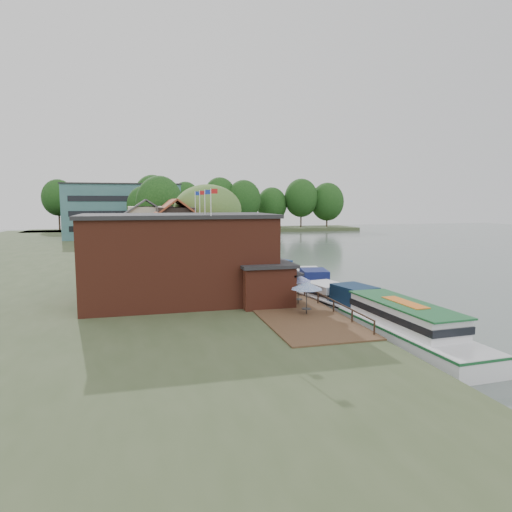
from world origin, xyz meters
TOP-DOWN VIEW (x-y plane):
  - ground at (0.00, 0.00)m, footprint 260.00×260.00m
  - land_bank at (-30.00, 35.00)m, footprint 50.00×140.00m
  - quay_deck at (-8.00, 10.00)m, footprint 6.00×50.00m
  - quay_rail at (-5.30, 10.50)m, footprint 0.20×49.00m
  - pub at (-14.00, -1.00)m, footprint 20.00×11.00m
  - hotel_block at (-22.00, 70.00)m, footprint 25.40×12.40m
  - cottage_a at (-15.00, 14.00)m, footprint 8.60×7.60m
  - cottage_b at (-18.00, 24.00)m, footprint 9.60×8.60m
  - cottage_c at (-14.00, 33.00)m, footprint 7.60×7.60m
  - willow at (-10.50, 19.00)m, footprint 8.60×8.60m
  - umbrella_0 at (-7.44, -7.98)m, footprint 2.34×2.34m
  - umbrella_1 at (-6.91, -4.73)m, footprint 2.12×2.12m
  - umbrella_2 at (-7.75, -1.49)m, footprint 2.33×2.33m
  - umbrella_3 at (-6.82, 2.15)m, footprint 2.05×2.05m
  - umbrella_4 at (-7.65, 4.38)m, footprint 2.24×2.24m
  - umbrella_5 at (-6.91, 7.61)m, footprint 2.38×2.38m
  - cruiser_0 at (-3.23, -4.38)m, footprint 5.60×11.40m
  - cruiser_1 at (-2.22, 4.51)m, footprint 5.54×11.29m
  - cruiser_2 at (-3.98, 13.84)m, footprint 6.00×10.81m
  - cruiser_3 at (-3.77, 23.89)m, footprint 4.55×10.13m
  - tour_boat at (-2.56, -13.63)m, footprint 4.27×13.04m
  - swan at (-4.45, -11.08)m, footprint 0.44×0.44m
  - bank_tree_0 at (-15.27, 42.41)m, footprint 8.04×8.04m
  - bank_tree_1 at (-14.48, 50.01)m, footprint 8.44×8.44m
  - bank_tree_2 at (-17.57, 56.88)m, footprint 7.02×7.02m
  - bank_tree_3 at (-11.46, 76.91)m, footprint 6.66×6.66m
  - bank_tree_4 at (-12.99, 84.34)m, footprint 8.90×8.90m
  - bank_tree_5 at (-11.75, 95.50)m, footprint 8.50×8.50m

SIDE VIEW (x-z plane):
  - ground at x=0.00m, z-range 0.00..0.00m
  - swan at x=-4.45m, z-range 0.00..0.44m
  - land_bank at x=-30.00m, z-range 0.00..1.00m
  - quay_deck at x=-8.00m, z-range 1.00..1.10m
  - cruiser_3 at x=-3.77m, z-range 0.00..2.36m
  - cruiser_2 at x=-3.98m, z-range 0.00..2.51m
  - cruiser_1 at x=-2.22m, z-range 0.00..2.66m
  - cruiser_0 at x=-3.23m, z-range 0.00..2.69m
  - tour_boat at x=-2.56m, z-range 0.00..2.81m
  - quay_rail at x=-5.30m, z-range 1.00..2.00m
  - umbrella_0 at x=-7.44m, z-range 1.10..3.48m
  - umbrella_1 at x=-6.91m, z-range 1.10..3.48m
  - umbrella_2 at x=-7.75m, z-range 1.10..3.48m
  - umbrella_3 at x=-6.82m, z-range 1.10..3.48m
  - umbrella_4 at x=-7.65m, z-range 1.10..3.48m
  - umbrella_5 at x=-6.91m, z-range 1.10..3.48m
  - pub at x=-14.00m, z-range 1.00..8.30m
  - cottage_a at x=-15.00m, z-range 1.00..9.50m
  - cottage_b at x=-18.00m, z-range 1.00..9.50m
  - cottage_c at x=-14.00m, z-range 1.00..9.50m
  - willow at x=-10.50m, z-range 1.00..11.43m
  - bank_tree_2 at x=-17.57m, z-range 1.00..12.43m
  - bank_tree_1 at x=-14.48m, z-range 1.00..12.59m
  - bank_tree_4 at x=-12.99m, z-range 1.00..13.06m
  - hotel_block at x=-22.00m, z-range 1.00..13.30m
  - bank_tree_5 at x=-11.75m, z-range 1.00..13.48m
  - bank_tree_3 at x=-11.46m, z-range 1.00..13.50m
  - bank_tree_0 at x=-15.27m, z-range 1.00..13.70m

